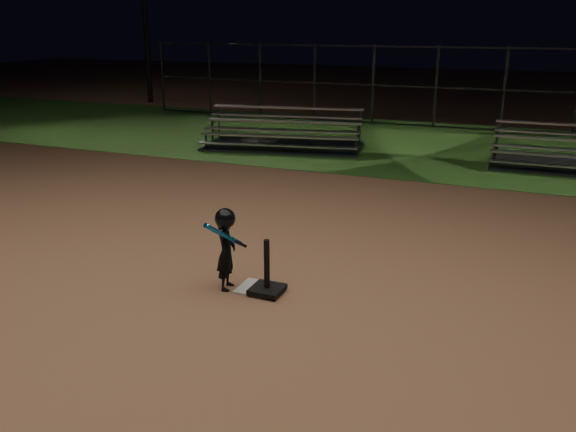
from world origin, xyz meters
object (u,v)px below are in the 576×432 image
at_px(batting_tee, 267,283).
at_px(child_batter, 226,247).
at_px(bleacher_left, 283,140).
at_px(home_plate, 257,288).

bearing_deg(batting_tee, child_batter, -174.38).
xyz_separation_m(child_batter, bleacher_left, (-2.78, 8.36, -0.34)).
xyz_separation_m(home_plate, batting_tee, (0.17, -0.07, 0.13)).
bearing_deg(bleacher_left, child_batter, -82.34).
relative_size(home_plate, bleacher_left, 0.10).
bearing_deg(bleacher_left, batting_tee, -79.09).
distance_m(home_plate, batting_tee, 0.22).
height_order(batting_tee, bleacher_left, bleacher_left).
relative_size(batting_tee, child_batter, 0.65).
distance_m(batting_tee, child_batter, 0.66).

